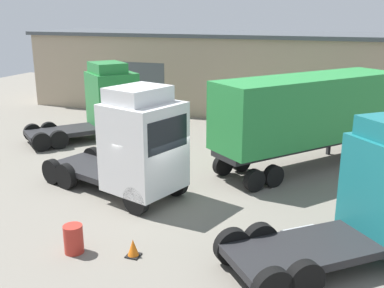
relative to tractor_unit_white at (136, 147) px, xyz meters
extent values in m
plane|color=slate|center=(0.91, -0.15, -2.08)|extent=(60.00, 60.00, 0.00)
cube|color=tan|center=(0.91, 17.31, 0.59)|extent=(32.86, 6.93, 5.33)
cube|color=#474C51|center=(0.91, 17.31, 3.37)|extent=(33.36, 7.43, 0.25)
cube|color=#4C5156|center=(-6.32, 13.88, -0.28)|extent=(3.20, 0.08, 3.60)
cube|color=#4C5156|center=(8.14, 13.88, -0.28)|extent=(3.20, 0.08, 3.60)
cube|color=silver|center=(0.40, -0.14, 0.09)|extent=(3.06, 3.12, 3.28)
cube|color=silver|center=(0.21, -0.08, 2.01)|extent=(2.25, 2.52, 0.60)
cube|color=black|center=(1.51, -0.51, 0.74)|extent=(0.73, 2.02, 1.18)
cube|color=#232326|center=(-2.46, 0.79, -1.43)|extent=(4.05, 3.02, 0.24)
cylinder|color=#B2B2B7|center=(-1.58, 1.55, -1.60)|extent=(1.22, 0.87, 0.56)
cylinder|color=black|center=(1.31, 0.72, -1.55)|extent=(1.10, 0.61, 1.06)
cylinder|color=black|center=(0.63, -1.38, -1.55)|extent=(1.10, 0.61, 1.06)
cylinder|color=black|center=(-2.50, 1.96, -1.55)|extent=(1.10, 0.61, 1.06)
cylinder|color=black|center=(-3.19, -0.13, -1.55)|extent=(1.10, 0.61, 1.06)
cylinder|color=black|center=(-3.36, 2.24, -1.55)|extent=(1.10, 0.61, 1.06)
cylinder|color=black|center=(-4.04, 0.15, -1.55)|extent=(1.10, 0.61, 1.06)
cube|color=#28843D|center=(5.74, 5.85, 0.72)|extent=(7.83, 8.82, 2.90)
cube|color=#232326|center=(5.74, 5.85, -0.85)|extent=(7.24, 8.35, 0.24)
cube|color=#232326|center=(6.67, 8.26, -1.52)|extent=(0.23, 0.23, 1.11)
cube|color=#232326|center=(7.91, 7.26, -1.52)|extent=(0.23, 0.23, 1.11)
cylinder|color=black|center=(3.07, 4.32, -1.61)|extent=(0.82, 0.91, 0.93)
cylinder|color=black|center=(4.78, 2.93, -1.61)|extent=(0.82, 0.91, 0.93)
cylinder|color=black|center=(2.44, 3.54, -1.61)|extent=(0.82, 0.91, 0.93)
cylinder|color=black|center=(4.15, 2.15, -1.61)|extent=(0.82, 0.91, 0.93)
cube|color=#232326|center=(6.62, -3.22, -1.41)|extent=(4.46, 4.24, 0.24)
cylinder|color=#B2B2B7|center=(6.41, -2.07, -1.58)|extent=(1.20, 1.14, 0.56)
cylinder|color=black|center=(8.83, 0.16, -1.53)|extent=(1.02, 0.94, 1.09)
cylinder|color=black|center=(5.38, -2.84, -1.53)|extent=(1.02, 0.94, 1.09)
cylinder|color=black|center=(6.82, -4.50, -1.53)|extent=(1.02, 0.94, 1.09)
cylinder|color=black|center=(4.70, -3.43, -1.53)|extent=(1.02, 0.94, 1.09)
cube|color=#28843D|center=(-5.41, 7.83, 0.01)|extent=(3.46, 3.45, 3.19)
cube|color=#28843D|center=(-5.54, 7.68, 1.89)|extent=(2.69, 2.64, 0.60)
cube|color=black|center=(-4.66, 8.72, 0.65)|extent=(1.65, 1.42, 1.15)
cube|color=#232326|center=(-7.37, 5.52, -1.46)|extent=(3.90, 4.09, 0.24)
cylinder|color=#B2B2B7|center=(-7.75, 6.62, -1.63)|extent=(1.14, 1.20, 0.56)
cylinder|color=black|center=(-5.86, 9.00, -1.58)|extent=(0.87, 0.95, 0.99)
cylinder|color=black|center=(-4.19, 7.58, -1.58)|extent=(0.87, 0.95, 0.99)
cylinder|color=black|center=(-8.49, 5.90, -1.58)|extent=(0.87, 0.95, 0.99)
cylinder|color=black|center=(-6.81, 4.48, -1.58)|extent=(0.87, 0.95, 0.99)
cylinder|color=black|center=(-9.07, 5.22, -1.58)|extent=(0.87, 0.95, 0.99)
cylinder|color=black|center=(-7.40, 3.79, -1.58)|extent=(0.87, 0.95, 0.99)
cylinder|color=#B22D23|center=(0.05, -4.41, -1.64)|extent=(0.58, 0.58, 0.88)
cube|color=black|center=(1.84, -4.02, -2.06)|extent=(0.40, 0.40, 0.04)
cone|color=orange|center=(1.84, -4.02, -1.80)|extent=(0.36, 0.36, 0.55)
camera|label=1|loc=(7.46, -14.60, 4.90)|focal=42.00mm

